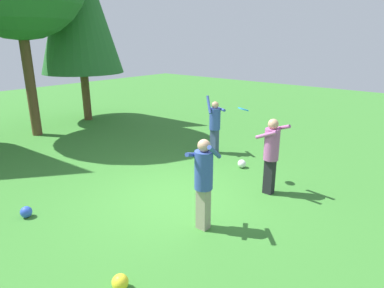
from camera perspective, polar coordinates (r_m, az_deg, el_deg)
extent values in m
plane|color=#387A2D|center=(7.68, -3.01, -9.23)|extent=(40.00, 40.00, 0.00)
cube|color=#38476B|center=(10.48, 3.85, 0.49)|extent=(0.19, 0.22, 0.77)
cylinder|color=#334C9E|center=(10.29, 3.93, 4.31)|extent=(0.34, 0.34, 0.67)
sphere|color=tan|center=(10.20, 3.98, 6.66)|extent=(0.22, 0.22, 0.22)
cylinder|color=#334C9E|center=(10.29, 5.03, 5.93)|extent=(0.40, 0.51, 0.12)
cylinder|color=#334C9E|center=(10.14, 2.90, 6.72)|extent=(0.28, 0.35, 0.52)
cube|color=black|center=(7.95, 13.07, -5.42)|extent=(0.19, 0.22, 0.83)
cylinder|color=#A85693|center=(7.68, 13.47, -0.06)|extent=(0.34, 0.34, 0.72)
sphere|color=tan|center=(7.56, 13.72, 3.33)|extent=(0.24, 0.24, 0.24)
cylinder|color=#A85693|center=(7.47, 12.58, 1.54)|extent=(0.23, 0.60, 0.32)
cylinder|color=#A85693|center=(7.73, 14.65, 2.63)|extent=(0.23, 0.61, 0.29)
cube|color=gray|center=(6.38, 1.94, -10.94)|extent=(0.19, 0.22, 0.83)
cylinder|color=#334C9E|center=(6.05, 2.01, -4.48)|extent=(0.34, 0.34, 0.72)
sphere|color=tan|center=(5.89, 2.06, -0.28)|extent=(0.23, 0.23, 0.23)
cylinder|color=#334C9E|center=(6.03, 0.27, -1.85)|extent=(0.61, 0.25, 0.27)
cylinder|color=#334C9E|center=(5.85, 3.86, -1.38)|extent=(0.56, 0.23, 0.40)
cylinder|color=#2393D1|center=(8.17, 8.75, 5.90)|extent=(0.36, 0.36, 0.10)
sphere|color=red|center=(10.59, 13.53, -1.36)|extent=(0.22, 0.22, 0.22)
sphere|color=white|center=(9.44, 8.50, -3.36)|extent=(0.23, 0.23, 0.23)
sphere|color=yellow|center=(5.29, -12.19, -22.09)|extent=(0.24, 0.24, 0.24)
sphere|color=blue|center=(7.65, -26.48, -10.35)|extent=(0.23, 0.23, 0.23)
cylinder|color=brown|center=(15.33, -17.92, 10.82)|extent=(0.34, 0.34, 3.74)
cylinder|color=brown|center=(13.47, -26.05, 10.35)|extent=(0.35, 0.35, 4.33)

